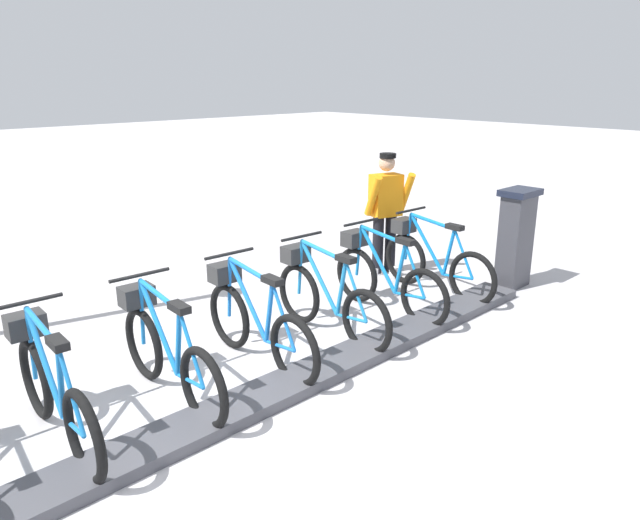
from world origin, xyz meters
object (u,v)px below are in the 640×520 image
at_px(bike_docked_5, 53,390).
at_px(bike_docked_4, 166,351).
at_px(worker_near_rack, 386,209).
at_px(bike_docked_1, 384,277).
at_px(bike_docked_2, 326,296).
at_px(bike_docked_3, 255,321).
at_px(bike_docked_0, 433,260).
at_px(payment_kiosk, 516,237).

bearing_deg(bike_docked_5, bike_docked_4, -90.00).
bearing_deg(worker_near_rack, bike_docked_1, 130.47).
xyz_separation_m(bike_docked_2, worker_near_rack, (0.92, -2.01, 0.48)).
relative_size(bike_docked_3, worker_near_rack, 1.04).
bearing_deg(bike_docked_0, bike_docked_5, 90.00).
relative_size(bike_docked_0, bike_docked_5, 1.00).
xyz_separation_m(bike_docked_4, bike_docked_5, (0.00, 0.93, 0.00)).
relative_size(bike_docked_3, bike_docked_5, 1.00).
bearing_deg(payment_kiosk, bike_docked_0, 59.25).
bearing_deg(bike_docked_2, bike_docked_4, 90.00).
xyz_separation_m(bike_docked_1, bike_docked_2, (0.00, 0.93, 0.00)).
bearing_deg(bike_docked_0, bike_docked_3, 90.00).
relative_size(payment_kiosk, bike_docked_3, 0.74).
xyz_separation_m(bike_docked_5, worker_near_rack, (0.92, -4.80, 0.48)).
relative_size(bike_docked_3, bike_docked_4, 1.00).
bearing_deg(bike_docked_4, bike_docked_3, -90.00).
bearing_deg(bike_docked_5, worker_near_rack, -79.15).
xyz_separation_m(bike_docked_2, bike_docked_5, (0.00, 2.79, 0.00)).
bearing_deg(bike_docked_4, bike_docked_0, -90.00).
relative_size(payment_kiosk, worker_near_rack, 0.77).
distance_m(bike_docked_0, worker_near_rack, 1.05).
xyz_separation_m(bike_docked_2, bike_docked_4, (0.00, 1.86, 0.00)).
xyz_separation_m(bike_docked_1, bike_docked_5, (0.00, 3.72, 0.00)).
xyz_separation_m(bike_docked_1, worker_near_rack, (0.92, -1.08, 0.48)).
bearing_deg(bike_docked_1, bike_docked_0, -90.00).
bearing_deg(payment_kiosk, bike_docked_3, 81.34).
bearing_deg(payment_kiosk, worker_near_rack, 28.56).
distance_m(bike_docked_2, bike_docked_5, 2.79).
distance_m(payment_kiosk, worker_near_rack, 1.72).
bearing_deg(bike_docked_4, payment_kiosk, -96.96).
bearing_deg(bike_docked_1, bike_docked_2, 90.00).
distance_m(bike_docked_1, bike_docked_2, 0.93).
bearing_deg(bike_docked_1, bike_docked_5, 90.00).
relative_size(payment_kiosk, bike_docked_2, 0.74).
distance_m(bike_docked_4, bike_docked_5, 0.93).
bearing_deg(bike_docked_4, worker_near_rack, -76.62).
height_order(payment_kiosk, bike_docked_5, payment_kiosk).
height_order(bike_docked_2, bike_docked_4, same).
xyz_separation_m(payment_kiosk, bike_docked_4, (0.57, 4.68, -0.24)).
distance_m(bike_docked_0, bike_docked_1, 0.93).
bearing_deg(bike_docked_1, payment_kiosk, -106.81).
xyz_separation_m(bike_docked_1, bike_docked_3, (0.00, 1.86, 0.00)).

